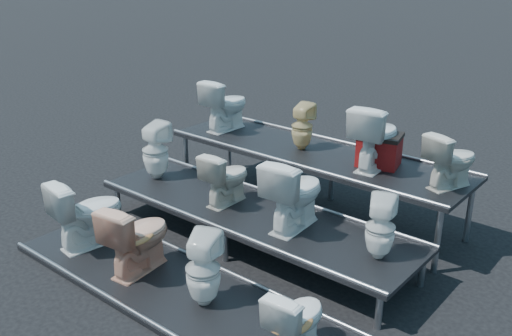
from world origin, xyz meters
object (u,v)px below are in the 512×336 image
Objects in this scene: toilet_5 at (226,177)px; toilet_7 at (380,228)px; toilet_0 at (88,212)px; toilet_3 at (296,319)px; toilet_2 at (203,269)px; toilet_6 at (294,193)px; toilet_1 at (137,236)px; toilet_9 at (302,126)px; toilet_8 at (226,104)px; toilet_10 at (376,136)px; toilet_11 at (451,160)px; toilet_4 at (155,151)px; red_crate at (379,151)px.

toilet_5 is 2.09m from toilet_7.
toilet_0 is 1.69m from toilet_5.
toilet_7 reaches higher than toilet_3.
toilet_3 is at bearing 146.03° from toilet_5.
toilet_6 is (0.16, 1.30, 0.43)m from toilet_2.
toilet_1 is 1.06× the size of toilet_2.
toilet_6 is at bearing 118.30° from toilet_9.
toilet_8 is at bearing -4.04° from toilet_9.
toilet_10 is at bearing -78.45° from toilet_3.
toilet_4 is at bearing 40.66° from toilet_11.
toilet_11 reaches higher than toilet_5.
toilet_2 is 1.60m from toilet_5.
toilet_7 is 3.56m from toilet_8.
toilet_6 is 1.57m from toilet_9.
toilet_0 is 3.62m from red_crate.
toilet_4 is 1.36m from toilet_8.
toilet_8 is at bearing -40.77° from toilet_7.
toilet_10 is at bearing -178.81° from toilet_8.
red_crate reaches higher than toilet_3.
toilet_4 is 1.20× the size of toilet_11.
toilet_9 is at bearing -178.81° from toilet_8.
toilet_0 is 2.71m from toilet_8.
toilet_5 is at bearing -19.15° from toilet_7.
toilet_2 is 3.04m from toilet_11.
toilet_9 is 1.11m from red_crate.
toilet_0 is 0.91m from toilet_1.
toilet_2 is 1.01× the size of toilet_8.
toilet_5 is 1.03× the size of toilet_11.
toilet_5 is at bearing -3.73° from toilet_6.
toilet_4 is at bearing -165.57° from red_crate.
toilet_10 is at bearing 20.53° from toilet_11.
toilet_8 is at bearing -99.42° from toilet_4.
toilet_5 is 0.82× the size of toilet_10.
toilet_8 reaches higher than toilet_2.
toilet_9 is at bearing -99.93° from toilet_5.
toilet_3 is at bearing 153.68° from toilet_4.
toilet_3 is at bearing 67.05° from toilet_7.
toilet_0 is 1.11× the size of toilet_2.
toilet_11 reaches higher than toilet_1.
toilet_2 is at bearing 100.35° from toilet_9.
toilet_9 is 0.77× the size of toilet_10.
toilet_1 is at bearing 67.97° from toilet_11.
toilet_8 is 3.44m from toilet_11.
toilet_1 is 1.65× the size of red_crate.
toilet_0 is at bearing 58.83° from toilet_11.
toilet_10 reaches higher than toilet_9.
toilet_6 is (2.06, 1.30, 0.39)m from toilet_0.
toilet_3 is 0.98× the size of toilet_5.
toilet_10 reaches higher than toilet_4.
toilet_7 is (0.09, 1.30, 0.41)m from toilet_3.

